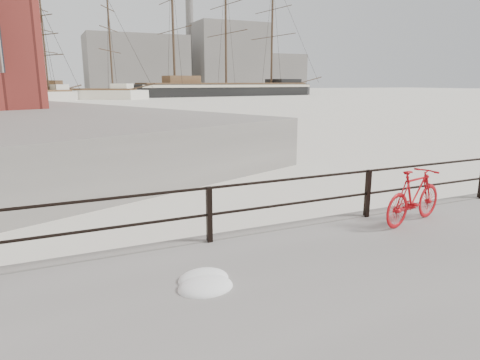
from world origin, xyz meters
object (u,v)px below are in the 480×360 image
object	(u,v)px
schooner_left	(20,102)
barque_black	(226,96)
schooner_mid	(81,99)
bicycle	(414,196)

from	to	relation	value
schooner_left	barque_black	bearing A→B (deg)	-11.25
barque_black	schooner_mid	size ratio (longest dim) A/B	2.01
schooner_mid	schooner_left	world-z (taller)	schooner_mid
barque_black	schooner_mid	bearing A→B (deg)	-175.06
bicycle	barque_black	xyz separation A→B (m)	(33.01, 88.41, -0.90)
bicycle	schooner_left	size ratio (longest dim) A/B	0.08
schooner_mid	schooner_left	bearing A→B (deg)	-111.94
barque_black	schooner_mid	world-z (taller)	barque_black
bicycle	barque_black	world-z (taller)	barque_black
bicycle	barque_black	size ratio (longest dim) A/B	0.03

